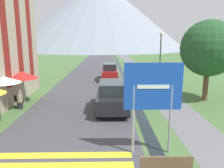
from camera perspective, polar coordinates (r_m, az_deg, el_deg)
ground_plane at (r=24.05m, az=0.52°, el=1.26°), size 160.00×160.00×0.00m
road at (r=33.98m, az=-4.19°, el=4.27°), size 6.40×60.00×0.01m
footpath at (r=34.20m, az=6.10°, el=4.28°), size 2.20×60.00×0.01m
drainage_channel at (r=33.98m, az=2.07°, el=4.29°), size 0.60×60.00×0.00m
crosswalk_marking at (r=8.32m, az=-14.48°, el=-19.99°), size 5.44×1.84×0.01m
mountain_distant at (r=98.49m, az=-3.46°, el=17.79°), size 73.75×73.75×29.96m
road_sign at (r=8.15m, az=10.63°, el=-2.60°), size 2.14×0.11×3.50m
parked_car_near at (r=13.42m, az=0.11°, el=-3.11°), size 1.95×4.30×1.82m
parked_car_far at (r=23.47m, az=-0.61°, el=3.24°), size 1.70×4.26×1.82m
cafe_chair_far_right at (r=15.22m, az=-23.34°, el=-3.85°), size 0.40×0.40×0.85m
cafe_umbrella_middle_white at (r=14.39m, az=-26.39°, el=1.00°), size 1.98×1.98×2.17m
cafe_umbrella_rear_red at (r=15.96m, az=-22.38°, el=2.20°), size 2.09×2.09×2.20m
person_seated_far at (r=14.84m, az=-23.00°, el=-3.54°), size 0.32×0.32×1.23m
streetlamp at (r=19.05m, az=12.50°, el=7.17°), size 0.28×0.28×4.93m
tree_by_path at (r=16.57m, az=23.98°, el=8.49°), size 3.86×3.86×5.65m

